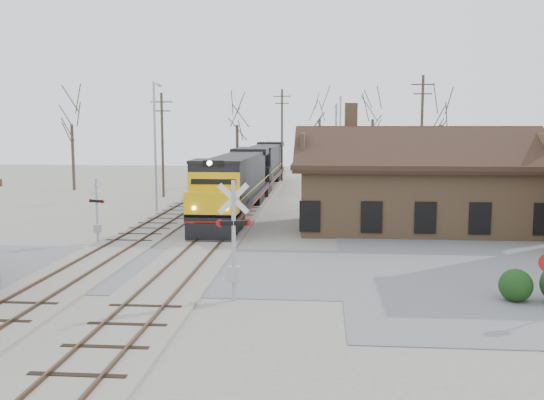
% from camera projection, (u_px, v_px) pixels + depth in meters
% --- Properties ---
extents(ground, '(140.00, 140.00, 0.00)m').
position_uv_depth(ground, '(184.00, 269.00, 27.34)').
color(ground, gray).
rests_on(ground, ground).
extents(road, '(60.00, 9.00, 0.03)m').
position_uv_depth(road, '(184.00, 269.00, 27.34)').
color(road, slate).
rests_on(road, ground).
extents(track_main, '(3.40, 90.00, 0.24)m').
position_uv_depth(track_main, '(233.00, 218.00, 42.17)').
color(track_main, gray).
rests_on(track_main, ground).
extents(track_siding, '(3.40, 90.00, 0.24)m').
position_uv_depth(track_siding, '(170.00, 217.00, 42.54)').
color(track_siding, gray).
rests_on(track_siding, ground).
extents(depot, '(15.20, 9.31, 7.90)m').
position_uv_depth(depot, '(415.00, 191.00, 37.92)').
color(depot, '#8B6847').
rests_on(depot, ground).
extents(locomotive_lead, '(3.03, 20.26, 4.50)m').
position_uv_depth(locomotive_lead, '(235.00, 184.00, 42.77)').
color(locomotive_lead, black).
rests_on(locomotive_lead, ground).
extents(locomotive_trailing, '(3.03, 20.26, 4.26)m').
position_uv_depth(locomotive_trailing, '(263.00, 165.00, 63.08)').
color(locomotive_trailing, black).
rests_on(locomotive_trailing, ground).
extents(crossbuck_near, '(1.26, 0.39, 4.48)m').
position_uv_depth(crossbuck_near, '(234.00, 245.00, 22.25)').
color(crossbuck_near, '#A5A8AD').
rests_on(crossbuck_near, ground).
extents(crossbuck_far, '(1.00, 0.41, 3.60)m').
position_uv_depth(crossbuck_far, '(97.00, 212.00, 33.27)').
color(crossbuck_far, '#A5A8AD').
rests_on(crossbuck_far, ground).
extents(hedge_a, '(1.22, 1.22, 1.22)m').
position_uv_depth(hedge_a, '(516.00, 285.00, 22.26)').
color(hedge_a, black).
rests_on(hedge_a, ground).
extents(streetlight_a, '(0.25, 2.04, 9.62)m').
position_uv_depth(streetlight_a, '(155.00, 141.00, 44.53)').
color(streetlight_a, '#A5A8AD').
rests_on(streetlight_a, ground).
extents(streetlight_b, '(0.25, 2.04, 8.26)m').
position_uv_depth(streetlight_b, '(336.00, 147.00, 50.20)').
color(streetlight_b, '#A5A8AD').
rests_on(streetlight_b, ground).
extents(streetlight_c, '(0.25, 2.04, 9.28)m').
position_uv_depth(streetlight_c, '(340.00, 139.00, 58.43)').
color(streetlight_c, '#A5A8AD').
rests_on(streetlight_c, ground).
extents(utility_pole_a, '(2.00, 0.24, 9.35)m').
position_uv_depth(utility_pole_a, '(162.00, 143.00, 54.51)').
color(utility_pole_a, '#382D23').
rests_on(utility_pole_a, ground).
extents(utility_pole_b, '(2.00, 0.24, 10.56)m').
position_uv_depth(utility_pole_b, '(282.00, 134.00, 69.27)').
color(utility_pole_b, '#382D23').
rests_on(utility_pole_b, ground).
extents(utility_pole_c, '(2.00, 0.24, 10.78)m').
position_uv_depth(utility_pole_c, '(422.00, 135.00, 52.76)').
color(utility_pole_c, '#382D23').
rests_on(utility_pole_c, ground).
extents(tree_a, '(4.39, 4.39, 10.76)m').
position_uv_depth(tree_a, '(71.00, 113.00, 60.00)').
color(tree_a, '#382D23').
rests_on(tree_a, ground).
extents(tree_b, '(4.35, 4.35, 10.67)m').
position_uv_depth(tree_b, '(237.00, 115.00, 65.29)').
color(tree_b, '#382D23').
rests_on(tree_b, ground).
extents(tree_c, '(4.87, 4.87, 11.93)m').
position_uv_depth(tree_c, '(320.00, 109.00, 75.81)').
color(tree_c, '#382D23').
rests_on(tree_c, ground).
extents(tree_d, '(4.77, 4.77, 11.68)m').
position_uv_depth(tree_d, '(373.00, 109.00, 67.50)').
color(tree_d, '#382D23').
rests_on(tree_d, ground).
extents(tree_e, '(4.36, 4.36, 10.68)m').
position_uv_depth(tree_e, '(442.00, 114.00, 61.10)').
color(tree_e, '#382D23').
rests_on(tree_e, ground).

